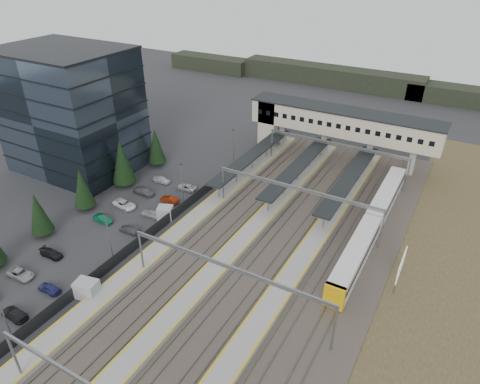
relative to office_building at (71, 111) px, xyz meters
The scene contains 15 objects.
ground 39.86m from the office_building, 18.43° to the right, with size 220.00×220.00×0.00m, color #2B2B2D.
office_building is the anchor object (origin of this frame).
conifer_row 22.40m from the office_building, 48.57° to the right, with size 4.42×49.82×9.50m.
car_park 31.00m from the office_building, 39.37° to the right, with size 10.59×44.48×1.28m.
lampposts 31.00m from the office_building, 21.00° to the right, with size 0.50×53.25×8.07m.
fence 32.32m from the office_building, 13.35° to the right, with size 0.08×90.00×2.00m.
relay_cabin_near 42.58m from the office_building, 41.81° to the right, with size 3.33×2.72×2.46m.
relay_cabin_far 31.08m from the office_building, 14.75° to the right, with size 3.10×2.88×2.29m.
rail_corridor 47.39m from the office_building, ahead, with size 34.00×90.00×0.92m.
canopies 46.29m from the office_building, 19.23° to the left, with size 23.10×30.00×3.28m.
footbridge 53.18m from the office_building, 34.47° to the left, with size 40.40×6.40×11.20m.
gantries 49.23m from the office_building, 10.62° to the right, with size 28.40×62.28×7.17m.
train 61.07m from the office_building, ahead, with size 2.74×38.12×3.45m.
billboard 67.07m from the office_building, ahead, with size 0.20×5.57×4.65m.
treeline_far 100.53m from the office_building, 53.31° to the left, with size 170.00×19.00×7.00m.
Camera 1 is at (33.31, -42.47, 41.03)m, focal length 32.00 mm.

